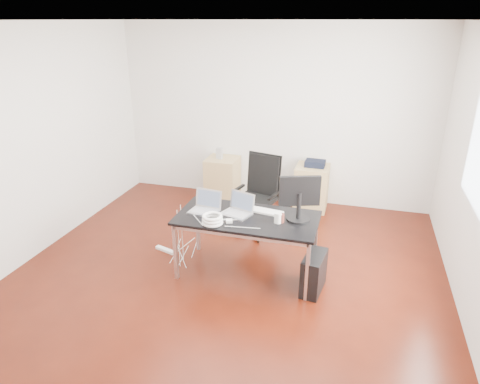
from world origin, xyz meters
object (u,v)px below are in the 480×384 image
(office_chair, at_px, (259,191))
(filing_cabinet_right, at_px, (311,187))
(filing_cabinet_left, at_px, (223,178))
(desk, at_px, (247,221))
(pc_tower, at_px, (314,273))

(office_chair, bearing_deg, filing_cabinet_right, 72.00)
(filing_cabinet_left, bearing_deg, filing_cabinet_right, 0.00)
(desk, bearing_deg, office_chair, 96.95)
(desk, bearing_deg, filing_cabinet_left, 115.26)
(pc_tower, bearing_deg, filing_cabinet_left, 135.94)
(office_chair, relative_size, filing_cabinet_left, 1.54)
(office_chair, height_order, filing_cabinet_right, office_chair)
(desk, distance_m, office_chair, 1.11)
(filing_cabinet_right, bearing_deg, filing_cabinet_left, 180.00)
(office_chair, bearing_deg, filing_cabinet_left, 144.59)
(filing_cabinet_right, bearing_deg, office_chair, -121.93)
(filing_cabinet_right, bearing_deg, pc_tower, -81.98)
(desk, distance_m, filing_cabinet_right, 2.17)
(desk, height_order, office_chair, office_chair)
(desk, height_order, filing_cabinet_right, desk)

